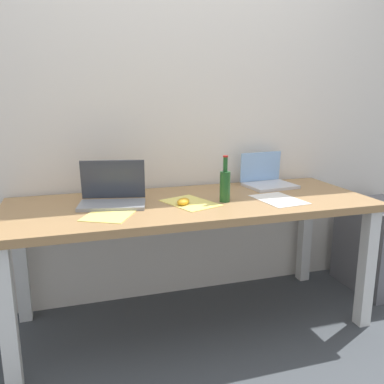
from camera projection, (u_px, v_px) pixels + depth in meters
The scene contains 11 objects.
ground_plane at pixel (192, 321), 2.40m from camera, with size 8.00×8.00×0.00m, color #42474C.
back_wall at pixel (171, 92), 2.50m from camera, with size 5.20×0.08×2.60m, color silver.
desk at pixel (192, 216), 2.25m from camera, with size 1.97×0.74×0.72m.
laptop_left at pixel (112, 195), 2.14m from camera, with size 0.37×0.28×0.23m.
laptop_right at pixel (267, 180), 2.59m from camera, with size 0.32×0.27×0.20m.
beer_bottle at pixel (225, 185), 2.20m from camera, with size 0.06×0.06×0.25m.
computer_mouse at pixel (183, 202), 2.15m from camera, with size 0.06×0.10×0.03m, color gold.
paper_sheet_front_right at pixel (279, 200), 2.25m from camera, with size 0.21×0.30×0.00m, color white.
paper_sheet_front_left at pixel (111, 213), 1.99m from camera, with size 0.21×0.30×0.00m, color #F4E06B.
paper_sheet_center at pixel (190, 203), 2.18m from camera, with size 0.21×0.30×0.00m, color #F4E06B.
filing_cabinet at pixel (380, 246), 2.78m from camera, with size 0.40×0.48×0.58m, color slate.
Camera 1 is at (-0.64, -2.06, 1.28)m, focal length 38.51 mm.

